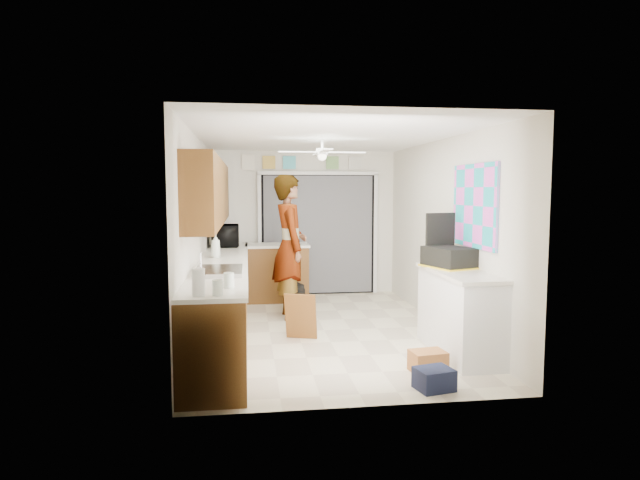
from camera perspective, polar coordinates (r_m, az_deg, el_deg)
name	(u,v)px	position (r m, az deg, el deg)	size (l,w,h in m)	color
floor	(324,330)	(7.09, 0.44, -9.60)	(5.00, 5.00, 0.00)	beige
ceiling	(324,137)	(6.88, 0.46, 10.95)	(5.00, 5.00, 0.00)	white
wall_back	(304,223)	(9.35, -1.74, 1.80)	(3.20, 3.20, 0.00)	silver
wall_front	(367,260)	(4.43, 5.09, -2.19)	(3.20, 3.20, 0.00)	silver
wall_left	(197,237)	(6.83, -12.95, 0.35)	(5.00, 5.00, 0.00)	silver
wall_right	(443,234)	(7.28, 13.02, 0.65)	(5.00, 5.00, 0.00)	silver
left_base_cabinets	(223,299)	(6.93, -10.32, -6.22)	(0.60, 4.80, 0.90)	brown
left_countertop	(223,262)	(6.85, -10.31, -2.36)	(0.62, 4.80, 0.04)	white
upper_cabinets	(211,192)	(6.99, -11.59, 5.01)	(0.32, 4.00, 0.80)	brown
sink_basin	(219,272)	(5.85, -10.74, -3.33)	(0.50, 0.76, 0.06)	silver
faucet	(201,263)	(5.85, -12.61, -2.43)	(0.03, 0.03, 0.22)	silver
peninsula_base	(277,273)	(8.90, -4.60, -3.58)	(1.00, 0.60, 0.90)	brown
peninsula_top	(277,245)	(8.84, -4.62, -0.57)	(1.04, 0.64, 0.04)	white
back_opening_recess	(318,235)	(9.36, -0.20, 0.58)	(2.00, 0.06, 2.10)	black
curtain_panel	(318,235)	(9.32, -0.17, 0.56)	(1.90, 0.03, 2.05)	slate
door_trim_left	(260,235)	(9.25, -6.45, 0.49)	(0.06, 0.04, 2.10)	white
door_trim_right	(375,234)	(9.52, 5.92, 0.63)	(0.06, 0.04, 2.10)	white
door_trim_head	(318,173)	(9.31, -0.18, 7.15)	(2.10, 0.04, 0.06)	white
header_frame_0	(269,162)	(9.27, -5.47, 8.24)	(0.22, 0.02, 0.22)	gold
header_frame_1	(289,163)	(9.29, -3.29, 8.25)	(0.22, 0.02, 0.22)	#4DBDCD
header_frame_3	(332,163)	(9.38, 1.33, 8.23)	(0.22, 0.02, 0.22)	#73A75F
header_frame_4	(355,163)	(9.45, 3.75, 8.20)	(0.22, 0.02, 0.22)	silver
route66_sign	(248,162)	(9.26, -7.66, 8.22)	(0.22, 0.02, 0.26)	silver
right_counter_base	(459,314)	(6.20, 14.65, -7.67)	(0.50, 1.40, 0.90)	white
right_counter_top	(460,273)	(6.11, 14.66, -3.38)	(0.54, 1.44, 0.04)	white
abstract_painting	(474,206)	(6.32, 16.14, 3.52)	(0.03, 1.15, 0.95)	#F259D9
ceiling_fan	(322,152)	(7.06, 0.22, 9.34)	(1.14, 1.14, 0.24)	white
microwave	(225,236)	(8.58, -10.07, 0.47)	(0.62, 0.42, 0.34)	black
soap_bottle	(216,245)	(7.17, -11.07, -0.57)	(0.13, 0.13, 0.32)	silver
jar_a	(229,280)	(4.95, -9.70, -4.26)	(0.10, 0.10, 0.14)	silver
jar_b	(218,288)	(4.61, -10.86, -5.02)	(0.09, 0.09, 0.13)	silver
paper_towel_roll	(198,282)	(4.61, -12.84, -4.42)	(0.11, 0.11, 0.23)	white
suitcase	(449,257)	(6.34, 13.58, -1.80)	(0.41, 0.54, 0.23)	black
suitcase_rim	(449,267)	(6.35, 13.56, -2.78)	(0.44, 0.58, 0.02)	yellow
suitcase_lid	(440,234)	(6.58, 12.71, 0.67)	(0.42, 0.03, 0.50)	black
cardboard_box	(428,361)	(5.63, 11.44, -12.57)	(0.34, 0.26, 0.21)	#98592F
navy_crate	(434,379)	(5.18, 12.07, -14.29)	(0.32, 0.27, 0.20)	#141A33
cabinet_door_panel	(301,316)	(6.60, -2.07, -8.14)	(0.39, 0.03, 0.58)	brown
man	(290,247)	(7.64, -3.24, -0.71)	(0.75, 0.49, 2.05)	white
dog	(293,294)	(8.24, -2.86, -5.83)	(0.25, 0.59, 0.47)	black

